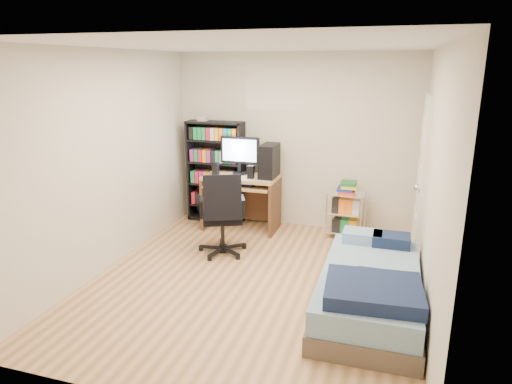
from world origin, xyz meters
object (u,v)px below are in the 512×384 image
(office_chair, at_px, (223,228))
(bed, at_px, (370,289))
(computer_desk, at_px, (249,180))
(media_shelf, at_px, (216,171))

(office_chair, xyz_separation_m, bed, (1.86, -0.89, -0.10))
(office_chair, distance_m, bed, 2.07)
(computer_desk, relative_size, bed, 0.71)
(media_shelf, height_order, office_chair, media_shelf)
(computer_desk, height_order, bed, computer_desk)
(computer_desk, xyz_separation_m, office_chair, (-0.02, -1.02, -0.38))
(media_shelf, relative_size, office_chair, 1.48)
(computer_desk, bearing_deg, media_shelf, 162.60)
(media_shelf, xyz_separation_m, computer_desk, (0.59, -0.18, -0.06))
(media_shelf, relative_size, computer_desk, 1.19)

